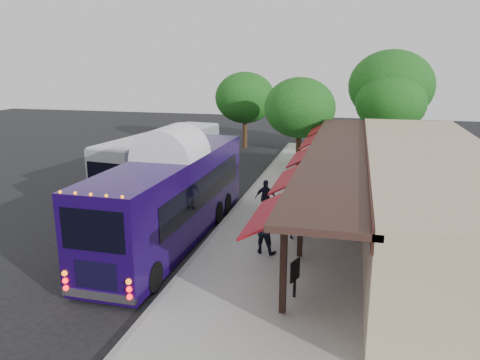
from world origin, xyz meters
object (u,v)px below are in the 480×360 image
Objects in this scene: ped_b at (264,227)px; city_bus at (163,155)px; ped_a at (296,218)px; ped_d at (312,178)px; coach_bus at (173,192)px; sign_board at (295,272)px; ped_c at (266,198)px.

city_bus is at bearing -37.56° from ped_b.
ped_a reaches higher than ped_d.
coach_bus is 4.06m from ped_b.
city_bus is 5.66× the size of ped_b.
sign_board is at bearing 123.40° from ped_d.
sign_board is (1.54, -3.12, -0.17)m from ped_b.
sign_board is at bearing 128.31° from ped_b.
city_bus is 9.28× the size of sign_board.
ped_d is (8.88, -0.98, -0.62)m from city_bus.
ped_b is 1.17× the size of ped_d.
coach_bus reaches higher than ped_a.
ped_b is (7.91, -9.32, -0.49)m from city_bus.
coach_bus is at bearing 156.78° from ped_a.
city_bus is 15.64m from sign_board.
ped_a reaches higher than ped_c.
ped_d is (1.70, 4.18, 0.00)m from ped_c.
city_bus reaches higher than ped_a.
city_bus reaches higher than ped_b.
sign_board is at bearing -34.82° from coach_bus.
ped_b is 4.24m from ped_c.
ped_d is at bearing 1.43° from city_bus.
ped_b reaches higher than ped_d.
coach_bus is at bearing 0.54° from ped_b.
ped_c is at bearing 127.41° from sign_board.
ped_a is 4.87m from sign_board.
ped_a is 6.63m from ped_d.
ped_b is at bearing -10.56° from coach_bus.
ped_d is at bearing 55.89° from ped_a.
coach_bus is at bearing 164.23° from sign_board.
ped_c is at bearing -27.99° from city_bus.
ped_d is at bearing 58.30° from coach_bus.
ped_b is (3.89, -0.80, -0.84)m from coach_bus.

